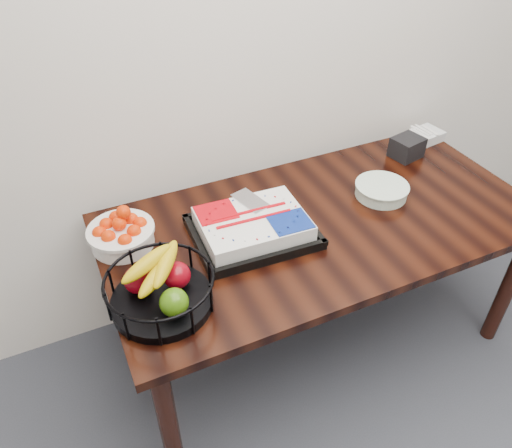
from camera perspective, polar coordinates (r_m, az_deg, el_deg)
name	(u,v)px	position (r m, az deg, el deg)	size (l,w,h in m)	color
table	(321,235)	(2.13, 7.46, -1.27)	(1.80, 0.90, 0.75)	black
cake_tray	(253,227)	(1.95, -0.37, -0.32)	(0.49, 0.39, 0.10)	black
tangerine_bowl	(121,230)	(1.96, -15.21, -0.71)	(0.26, 0.26, 0.16)	white
fruit_basket	(160,288)	(1.69, -10.91, -7.20)	(0.36, 0.36, 0.19)	black
plate_stack	(381,190)	(2.25, 14.14, 3.77)	(0.23, 0.23, 0.06)	white
fork_bag	(423,136)	(2.73, 18.55, 9.50)	(0.21, 0.16, 0.06)	silver
napkin_box	(407,147)	(2.56, 16.86, 8.38)	(0.14, 0.12, 0.10)	black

